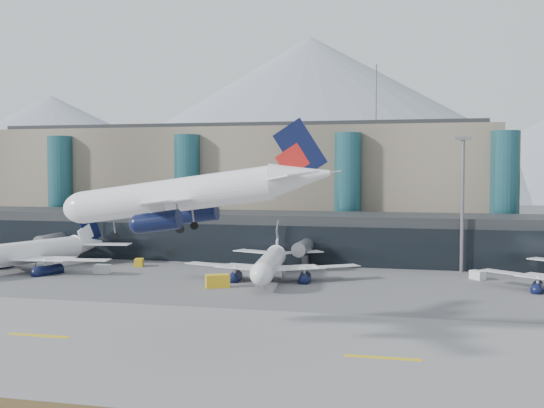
{
  "coord_description": "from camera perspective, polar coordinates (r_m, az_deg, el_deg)",
  "views": [
    {
      "loc": [
        25.16,
        -85.29,
        19.65
      ],
      "look_at": [
        -3.16,
        32.0,
        13.32
      ],
      "focal_mm": 45.0,
      "sensor_mm": 36.0,
      "label": 1
    }
  ],
  "objects": [
    {
      "name": "ground",
      "position": [
        91.07,
        -2.83,
        -9.46
      ],
      "size": [
        900.0,
        900.0,
        0.0
      ],
      "primitive_type": "plane",
      "color": "#515154",
      "rests_on": "ground"
    },
    {
      "name": "runway_strip",
      "position": [
        77.19,
        -6.04,
        -11.75
      ],
      "size": [
        400.0,
        40.0,
        0.04
      ],
      "primitive_type": "cube",
      "color": "slate",
      "rests_on": "ground"
    },
    {
      "name": "runway_markings",
      "position": [
        77.19,
        -6.04,
        -11.72
      ],
      "size": [
        128.0,
        1.0,
        0.02
      ],
      "color": "gold",
      "rests_on": "ground"
    },
    {
      "name": "concourse",
      "position": [
        145.96,
        3.58,
        -2.78
      ],
      "size": [
        170.0,
        27.0,
        10.0
      ],
      "color": "black",
      "rests_on": "ground"
    },
    {
      "name": "terminal_main",
      "position": [
        182.37,
        -2.39,
        1.68
      ],
      "size": [
        130.0,
        30.0,
        31.0
      ],
      "color": "gray",
      "rests_on": "ground"
    },
    {
      "name": "teal_towers",
      "position": [
        164.38,
        -0.57,
        1.04
      ],
      "size": [
        116.4,
        19.4,
        46.0
      ],
      "color": "#235862",
      "rests_on": "ground"
    },
    {
      "name": "mountain_ridge",
      "position": [
        466.11,
        12.5,
        6.14
      ],
      "size": [
        910.0,
        400.0,
        110.0
      ],
      "color": "gray",
      "rests_on": "ground"
    },
    {
      "name": "lightmast_mid",
      "position": [
        133.48,
        15.64,
        0.64
      ],
      "size": [
        3.0,
        1.2,
        25.6
      ],
      "color": "slate",
      "rests_on": "ground"
    },
    {
      "name": "hero_jet",
      "position": [
        76.83,
        -5.91,
        1.65
      ],
      "size": [
        32.21,
        33.45,
        10.77
      ],
      "rotation": [
        0.0,
        -0.13,
        -0.0
      ],
      "color": "white",
      "rests_on": "ground"
    },
    {
      "name": "jet_parked_left",
      "position": [
        140.67,
        -18.99,
        -3.26
      ],
      "size": [
        36.72,
        38.72,
        12.43
      ],
      "rotation": [
        0.0,
        0.0,
        1.26
      ],
      "color": "white",
      "rests_on": "ground"
    },
    {
      "name": "jet_parked_mid",
      "position": [
        122.02,
        -0.04,
        -4.36
      ],
      "size": [
        32.74,
        32.7,
        10.62
      ],
      "rotation": [
        0.0,
        0.0,
        1.7
      ],
      "color": "white",
      "rests_on": "ground"
    },
    {
      "name": "veh_a",
      "position": [
        131.69,
        -14.02,
        -5.31
      ],
      "size": [
        3.0,
        1.75,
        1.66
      ],
      "primitive_type": "cube",
      "rotation": [
        0.0,
        0.0,
        -0.03
      ],
      "color": "silver",
      "rests_on": "ground"
    },
    {
      "name": "veh_b",
      "position": [
        139.57,
        -11.07,
        -4.83
      ],
      "size": [
        2.34,
        3.02,
        1.54
      ],
      "primitive_type": "cube",
      "rotation": [
        0.0,
        0.0,
        1.86
      ],
      "color": "gold",
      "rests_on": "ground"
    },
    {
      "name": "veh_g",
      "position": [
        126.43,
        16.82,
        -5.71
      ],
      "size": [
        2.93,
        3.03,
        1.56
      ],
      "primitive_type": "cube",
      "rotation": [
        0.0,
        0.0,
        -0.85
      ],
      "color": "silver",
      "rests_on": "ground"
    },
    {
      "name": "veh_h",
      "position": [
        113.41,
        -4.58,
        -6.44
      ],
      "size": [
        4.36,
        3.49,
        2.14
      ],
      "primitive_type": "cube",
      "rotation": [
        0.0,
        0.0,
        0.44
      ],
      "color": "gold",
      "rests_on": "ground"
    }
  ]
}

